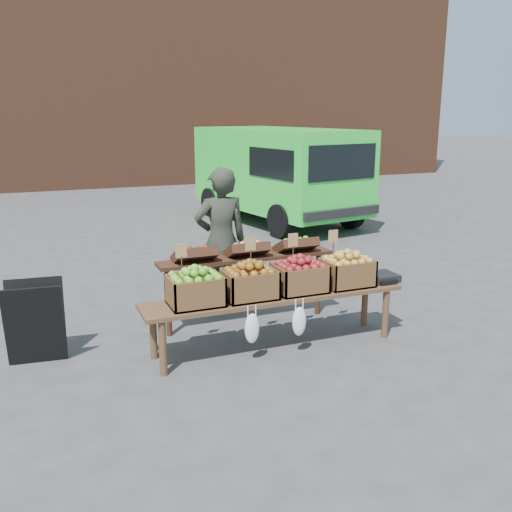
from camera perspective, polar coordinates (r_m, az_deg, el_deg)
name	(u,v)px	position (r m, az deg, el deg)	size (l,w,h in m)	color
ground	(340,320)	(6.72, 8.38, -6.37)	(80.00, 80.00, 0.00)	#454447
brick_building	(114,29)	(20.82, -14.02, 21.15)	(24.00, 4.00, 10.00)	brown
delivery_van	(278,176)	(12.41, 2.18, 8.00)	(2.05, 4.48, 2.01)	#2ADD3B
vendor	(221,241)	(6.76, -3.53, 1.54)	(0.63, 0.41, 1.73)	#2A2F25
chalkboard_sign	(35,322)	(5.84, -21.21, -6.19)	(0.54, 0.30, 0.81)	black
back_table	(247,280)	(6.37, -0.91, -2.44)	(2.10, 0.44, 1.04)	#361E12
display_bench	(275,321)	(5.82, 1.87, -6.52)	(2.70, 0.56, 0.57)	#533721
crate_golden_apples	(195,291)	(5.42, -6.10, -3.45)	(0.50, 0.40, 0.28)	#649B31
crate_russet_pears	(249,284)	(5.58, -0.67, -2.82)	(0.50, 0.40, 0.28)	#895E17
crate_red_apples	(300,278)	(5.80, 4.39, -2.21)	(0.50, 0.40, 0.28)	maroon
crate_green_apples	(347,272)	(6.06, 9.05, -1.63)	(0.50, 0.40, 0.28)	gold
weighing_scale	(380,277)	(6.31, 12.33, -2.09)	(0.34, 0.30, 0.08)	black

